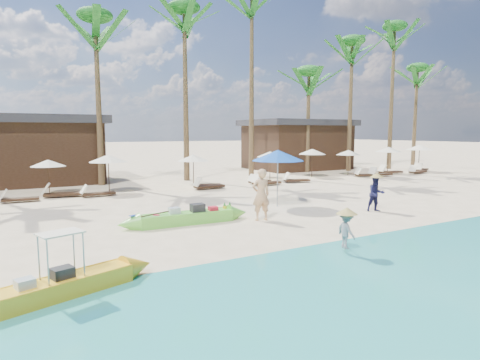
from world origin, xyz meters
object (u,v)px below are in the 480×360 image
yellow_canoe (53,289)px  blue_umbrella (278,155)px  green_canoe (186,217)px  tourist (261,195)px

yellow_canoe → blue_umbrella: blue_umbrella is taller
green_canoe → tourist: (2.62, -0.82, 0.73)m
green_canoe → yellow_canoe: size_ratio=1.10×
green_canoe → tourist: bearing=-15.1°
yellow_canoe → blue_umbrella: size_ratio=1.97×
tourist → blue_umbrella: blue_umbrella is taller
yellow_canoe → green_canoe: bearing=27.9°
green_canoe → yellow_canoe: bearing=-132.0°
yellow_canoe → tourist: 8.38m
green_canoe → blue_umbrella: bearing=16.3°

